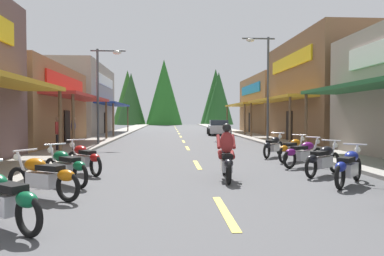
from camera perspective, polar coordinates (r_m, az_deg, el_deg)
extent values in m
cube|color=#4C4C4F|center=(29.48, -1.71, -1.63)|extent=(9.68, 90.04, 0.10)
cube|color=gray|center=(29.87, -13.33, -1.42)|extent=(2.36, 90.04, 0.12)
cube|color=#9E9991|center=(30.29, 9.76, -1.35)|extent=(2.36, 90.04, 0.12)
cube|color=#E0C64C|center=(6.85, 5.21, -13.04)|extent=(0.16, 2.40, 0.01)
cube|color=#E0C64C|center=(13.11, 0.83, -5.82)|extent=(0.16, 2.40, 0.01)
cube|color=#E0C64C|center=(19.79, -0.72, -3.20)|extent=(0.16, 2.40, 0.01)
cube|color=#E0C64C|center=(24.98, -1.34, -2.14)|extent=(0.16, 2.40, 0.01)
cube|color=#E0C64C|center=(30.73, -1.79, -1.38)|extent=(0.16, 2.40, 0.01)
cube|color=#E0C64C|center=(35.99, -2.07, -0.89)|extent=(0.16, 2.40, 0.01)
cube|color=#E0C64C|center=(41.23, -2.28, -0.54)|extent=(0.16, 2.40, 0.01)
cube|color=#E0C64C|center=(46.93, -2.46, -0.24)|extent=(0.16, 2.40, 0.01)
cube|color=#E0C64C|center=(52.31, -2.59, -0.02)|extent=(0.16, 2.40, 0.01)
cube|color=#E0C64C|center=(57.85, -2.70, 0.17)|extent=(0.16, 2.40, 0.01)
cube|color=#E0C64C|center=(64.51, -2.80, 0.35)|extent=(0.16, 2.40, 0.01)
cylinder|color=brown|center=(16.23, -20.08, 0.52)|extent=(0.14, 0.14, 2.82)
cube|color=olive|center=(24.23, -26.83, 3.15)|extent=(6.64, 10.71, 4.76)
cube|color=#B72D28|center=(22.92, -17.07, 4.65)|extent=(1.80, 9.64, 0.16)
cylinder|color=brown|center=(18.25, -18.23, 0.68)|extent=(0.14, 0.14, 2.82)
cylinder|color=brown|center=(27.29, -13.37, 1.11)|extent=(0.14, 0.14, 2.82)
cube|color=red|center=(23.19, -19.12, 6.62)|extent=(0.10, 7.50, 0.90)
cube|color=black|center=(23.12, -19.10, 0.02)|extent=(0.08, 1.10, 2.10)
cube|color=gray|center=(36.83, -18.44, 4.19)|extent=(6.31, 12.39, 6.59)
cube|color=navy|center=(36.00, -12.17, 3.67)|extent=(1.80, 11.15, 0.16)
cylinder|color=brown|center=(30.56, -12.33, 1.20)|extent=(0.14, 0.14, 2.82)
cylinder|color=brown|center=(41.22, -10.09, 1.39)|extent=(0.14, 0.14, 2.82)
cube|color=white|center=(36.27, -13.51, 7.20)|extent=(0.10, 8.67, 0.90)
cube|color=black|center=(36.12, -13.49, 0.72)|extent=(0.08, 1.10, 2.10)
cylinder|color=brown|center=(18.31, 17.52, 0.70)|extent=(0.14, 0.14, 2.82)
cube|color=brown|center=(26.97, 22.97, 5.41)|extent=(7.66, 10.86, 6.97)
cube|color=gold|center=(25.18, 13.26, 4.43)|extent=(1.80, 9.77, 0.16)
cylinder|color=brown|center=(20.49, 15.18, 0.84)|extent=(0.14, 0.14, 2.82)
cylinder|color=brown|center=(29.51, 9.28, 1.19)|extent=(0.14, 0.14, 2.82)
cube|color=yellow|center=(25.68, 15.12, 10.06)|extent=(0.10, 7.60, 0.90)
cube|color=black|center=(25.43, 15.08, 0.23)|extent=(0.08, 1.10, 2.10)
cube|color=olive|center=(37.66, 13.92, 3.50)|extent=(6.32, 11.05, 5.69)
cube|color=gold|center=(36.64, 7.85, 3.67)|extent=(1.80, 9.94, 0.16)
cylinder|color=brown|center=(31.81, 8.32, 1.25)|extent=(0.14, 0.14, 2.82)
cylinder|color=brown|center=(41.19, 5.55, 1.41)|extent=(0.14, 0.14, 2.82)
cube|color=#197FCC|center=(36.90, 9.14, 6.04)|extent=(0.10, 7.73, 0.90)
cube|color=black|center=(36.81, 9.14, 0.77)|extent=(0.08, 1.10, 2.10)
cylinder|color=#474C51|center=(22.32, -14.64, 4.69)|extent=(0.14, 0.14, 5.75)
cylinder|color=#474C51|center=(22.51, -13.09, 11.79)|extent=(2.06, 0.10, 0.10)
ellipsoid|color=silver|center=(22.42, -11.74, 11.58)|extent=(0.50, 0.30, 0.24)
cylinder|color=#474C51|center=(23.41, 11.89, 5.78)|extent=(0.14, 0.14, 6.73)
cylinder|color=#474C51|center=(23.70, 10.44, 13.71)|extent=(2.06, 0.10, 0.10)
ellipsoid|color=silver|center=(23.56, 9.17, 13.54)|extent=(0.50, 0.30, 0.24)
torus|color=black|center=(10.86, 24.57, -5.94)|extent=(0.51, 0.54, 0.64)
torus|color=black|center=(9.43, 22.31, -7.09)|extent=(0.51, 0.54, 0.64)
cube|color=silver|center=(10.13, 23.53, -6.03)|extent=(0.68, 0.71, 0.32)
ellipsoid|color=navy|center=(10.29, 23.84, -4.12)|extent=(0.61, 0.63, 0.28)
cube|color=black|center=(9.86, 23.16, -4.60)|extent=(0.61, 0.63, 0.12)
ellipsoid|color=navy|center=(9.45, 22.42, -5.66)|extent=(0.47, 0.49, 0.24)
cylinder|color=silver|center=(10.70, 24.42, -4.28)|extent=(0.30, 0.31, 0.71)
cylinder|color=silver|center=(10.55, 24.29, -2.34)|extent=(0.47, 0.43, 0.04)
sphere|color=white|center=(10.83, 24.64, -3.14)|extent=(0.16, 0.16, 0.16)
torus|color=black|center=(12.18, 21.55, -5.06)|extent=(0.55, 0.49, 0.64)
torus|color=black|center=(10.84, 18.27, -5.88)|extent=(0.55, 0.49, 0.64)
cube|color=silver|center=(11.50, 20.01, -5.05)|extent=(0.71, 0.67, 0.32)
ellipsoid|color=black|center=(11.64, 20.46, -3.39)|extent=(0.63, 0.61, 0.28)
cube|color=black|center=(11.24, 19.47, -3.77)|extent=(0.64, 0.60, 0.12)
ellipsoid|color=black|center=(10.86, 18.40, -4.64)|extent=(0.49, 0.47, 0.24)
cylinder|color=silver|center=(12.03, 21.31, -3.57)|extent=(0.32, 0.29, 0.71)
cylinder|color=silver|center=(11.89, 21.09, -1.84)|extent=(0.42, 0.48, 0.04)
sphere|color=white|center=(12.16, 21.64, -2.57)|extent=(0.16, 0.16, 0.16)
torus|color=black|center=(13.77, 19.12, -4.24)|extent=(0.60, 0.42, 0.64)
torus|color=black|center=(12.58, 15.15, -4.78)|extent=(0.60, 0.42, 0.64)
cube|color=silver|center=(13.16, 17.23, -4.15)|extent=(0.74, 0.61, 0.32)
ellipsoid|color=#721972|center=(13.29, 17.77, -2.72)|extent=(0.64, 0.57, 0.28)
cube|color=black|center=(12.93, 16.57, -3.01)|extent=(0.66, 0.55, 0.12)
ellipsoid|color=#721972|center=(12.60, 15.30, -3.72)|extent=(0.50, 0.44, 0.24)
cylinder|color=silver|center=(13.63, 18.82, -2.91)|extent=(0.35, 0.25, 0.71)
cylinder|color=silver|center=(13.51, 18.54, -1.37)|extent=(0.35, 0.53, 0.04)
sphere|color=white|center=(13.75, 19.22, -2.04)|extent=(0.16, 0.16, 0.16)
torus|color=black|center=(15.29, 16.96, -3.62)|extent=(0.54, 0.51, 0.64)
torus|color=black|center=(13.97, 14.21, -4.11)|extent=(0.54, 0.51, 0.64)
cube|color=silver|center=(14.62, 15.65, -3.54)|extent=(0.70, 0.68, 0.32)
ellipsoid|color=#BF660C|center=(14.77, 16.02, -2.24)|extent=(0.63, 0.62, 0.28)
cube|color=black|center=(14.38, 15.20, -2.51)|extent=(0.63, 0.61, 0.12)
ellipsoid|color=#BF660C|center=(13.99, 14.32, -3.15)|extent=(0.49, 0.48, 0.24)
cylinder|color=silver|center=(15.15, 16.75, -2.41)|extent=(0.31, 0.30, 0.71)
cylinder|color=silver|center=(15.02, 16.56, -1.03)|extent=(0.44, 0.47, 0.04)
sphere|color=white|center=(15.28, 17.03, -1.63)|extent=(0.16, 0.16, 0.16)
torus|color=black|center=(16.73, 13.67, -3.12)|extent=(0.47, 0.57, 0.64)
torus|color=black|center=(15.34, 11.72, -3.56)|extent=(0.47, 0.57, 0.64)
cube|color=silver|center=(16.02, 12.74, -3.04)|extent=(0.65, 0.72, 0.32)
ellipsoid|color=black|center=(16.19, 13.01, -1.86)|extent=(0.60, 0.64, 0.28)
cube|color=black|center=(15.77, 12.42, -2.10)|extent=(0.59, 0.65, 0.12)
ellipsoid|color=black|center=(15.36, 11.80, -2.69)|extent=(0.46, 0.49, 0.24)
cylinder|color=silver|center=(16.58, 13.53, -2.02)|extent=(0.27, 0.33, 0.71)
cylinder|color=silver|center=(16.45, 13.39, -0.76)|extent=(0.50, 0.40, 0.04)
sphere|color=white|center=(16.72, 13.72, -1.30)|extent=(0.16, 0.16, 0.16)
torus|color=black|center=(5.90, -24.34, -12.51)|extent=(0.57, 0.47, 0.64)
cube|color=silver|center=(6.51, -27.86, -10.47)|extent=(0.72, 0.65, 0.32)
cube|color=black|center=(6.25, -26.81, -8.37)|extent=(0.65, 0.59, 0.12)
ellipsoid|color=#0C5933|center=(5.89, -24.63, -10.24)|extent=(0.49, 0.46, 0.24)
torus|color=black|center=(9.03, -25.72, -7.53)|extent=(0.60, 0.41, 0.64)
torus|color=black|center=(7.92, -18.98, -8.76)|extent=(0.60, 0.41, 0.64)
cube|color=silver|center=(8.45, -22.59, -7.58)|extent=(0.75, 0.59, 0.32)
ellipsoid|color=#BF660C|center=(8.55, -23.49, -5.31)|extent=(0.64, 0.56, 0.28)
cube|color=black|center=(8.22, -21.46, -5.85)|extent=(0.66, 0.54, 0.12)
ellipsoid|color=#BF660C|center=(7.91, -19.25, -7.08)|extent=(0.50, 0.43, 0.24)
cylinder|color=silver|center=(8.88, -25.24, -5.52)|extent=(0.35, 0.24, 0.71)
cylinder|color=silver|center=(8.75, -24.78, -3.19)|extent=(0.34, 0.54, 0.04)
sphere|color=white|center=(8.99, -25.89, -4.17)|extent=(0.16, 0.16, 0.16)
torus|color=black|center=(10.58, -21.33, -6.10)|extent=(0.52, 0.53, 0.64)
torus|color=black|center=(9.27, -17.20, -7.18)|extent=(0.52, 0.53, 0.64)
cube|color=silver|center=(9.91, -19.41, -6.15)|extent=(0.69, 0.70, 0.32)
ellipsoid|color=#0C5933|center=(10.05, -19.97, -4.21)|extent=(0.62, 0.63, 0.28)
cube|color=black|center=(9.66, -18.72, -4.68)|extent=(0.62, 0.63, 0.12)
ellipsoid|color=#0C5933|center=(9.28, -17.37, -5.74)|extent=(0.48, 0.48, 0.24)
cylinder|color=silver|center=(10.43, -21.03, -4.39)|extent=(0.30, 0.31, 0.71)
cylinder|color=silver|center=(10.29, -20.76, -2.40)|extent=(0.46, 0.44, 0.04)
sphere|color=white|center=(10.55, -21.44, -3.23)|extent=(0.16, 0.16, 0.16)
torus|color=black|center=(12.25, -18.31, -4.99)|extent=(0.49, 0.56, 0.64)
torus|color=black|center=(10.92, -14.96, -5.79)|extent=(0.49, 0.56, 0.64)
cube|color=silver|center=(11.57, -16.74, -4.97)|extent=(0.66, 0.72, 0.32)
ellipsoid|color=#A51414|center=(11.72, -17.19, -3.32)|extent=(0.60, 0.64, 0.28)
cube|color=black|center=(11.32, -16.18, -3.69)|extent=(0.60, 0.64, 0.12)
ellipsoid|color=#A51414|center=(10.94, -15.09, -4.56)|extent=(0.47, 0.49, 0.24)
cylinder|color=silver|center=(12.10, -18.07, -3.50)|extent=(0.28, 0.32, 0.71)
cylinder|color=silver|center=(11.97, -17.84, -1.78)|extent=(0.49, 0.41, 0.04)
sphere|color=white|center=(12.23, -18.40, -2.51)|extent=(0.16, 0.16, 0.16)
torus|color=black|center=(10.89, 5.09, -5.75)|extent=(0.15, 0.65, 0.64)
torus|color=black|center=(9.41, 5.81, -6.97)|extent=(0.15, 0.65, 0.64)
cube|color=silver|center=(10.14, 5.43, -5.87)|extent=(0.33, 0.72, 0.32)
ellipsoid|color=black|center=(10.30, 5.34, -3.96)|extent=(0.36, 0.58, 0.28)
cube|color=black|center=(9.86, 5.55, -4.45)|extent=(0.32, 0.62, 0.12)
ellipsoid|color=black|center=(9.43, 5.79, -5.54)|extent=(0.27, 0.46, 0.24)
cylinder|color=silver|center=(10.72, 5.15, -4.10)|extent=(0.09, 0.37, 0.71)
cylinder|color=silver|center=(10.57, 5.21, -2.17)|extent=(0.60, 0.09, 0.04)
sphere|color=white|center=(10.86, 5.09, -2.96)|extent=(0.16, 0.16, 0.16)
ellipsoid|color=maroon|center=(9.92, 5.51, -2.27)|extent=(0.41, 0.41, 0.64)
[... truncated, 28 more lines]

